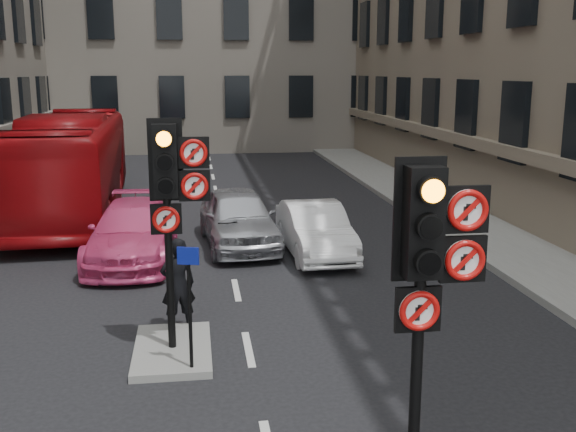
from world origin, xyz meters
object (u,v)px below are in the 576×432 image
object	(u,v)px
signal_far	(172,185)
motorcyclist	(178,285)
signal_near	(430,259)
bus_red	(72,165)
motorcycle	(225,236)
car_silver	(238,218)
car_pink	(134,232)
info_sign	(189,291)
car_white	(315,230)

from	to	relation	value
signal_far	motorcyclist	world-z (taller)	signal_far
signal_far	signal_near	bearing A→B (deg)	-56.98
bus_red	motorcycle	size ratio (longest dim) A/B	6.91
car_silver	car_pink	size ratio (longest dim) A/B	0.92
motorcyclist	info_sign	distance (m)	1.89
signal_far	car_silver	xyz separation A→B (m)	(1.41, 6.56, -1.97)
signal_near	motorcycle	world-z (taller)	signal_near
signal_near	bus_red	distance (m)	16.33
car_white	info_sign	world-z (taller)	info_sign
signal_far	car_white	distance (m)	6.61
signal_near	signal_far	world-z (taller)	signal_far
car_pink	info_sign	world-z (taller)	info_sign
signal_far	car_silver	distance (m)	7.00
signal_far	car_pink	distance (m)	6.06
car_white	motorcycle	xyz separation A→B (m)	(-2.16, 0.22, -0.14)
signal_near	car_pink	size ratio (longest dim) A/B	0.77
motorcyclist	info_sign	world-z (taller)	info_sign
motorcyclist	signal_near	bearing A→B (deg)	104.05
car_silver	motorcyclist	size ratio (longest dim) A/B	2.63
car_pink	signal_far	bearing A→B (deg)	-75.73
car_white	info_sign	size ratio (longest dim) A/B	2.08
car_silver	motorcyclist	bearing A→B (deg)	-108.72
car_pink	bus_red	distance (m)	6.07
signal_far	info_sign	world-z (taller)	signal_far
motorcycle	motorcyclist	size ratio (longest dim) A/B	0.99
car_white	car_pink	bearing A→B (deg)	175.24
bus_red	motorcycle	bearing A→B (deg)	-53.99
signal_far	car_white	bearing A→B (deg)	59.57
car_pink	motorcyclist	size ratio (longest dim) A/B	2.85
signal_near	car_pink	xyz separation A→B (m)	(-3.72, 9.60, -1.91)
bus_red	car_white	bearing A→B (deg)	-43.72
motorcycle	car_pink	bearing A→B (deg)	171.03
car_white	info_sign	xyz separation A→B (m)	(-2.97, -6.22, 0.68)
signal_near	car_white	bearing A→B (deg)	86.47
signal_near	info_sign	world-z (taller)	signal_near
bus_red	motorcyclist	xyz separation A→B (m)	(3.39, -10.16, -0.73)
info_sign	motorcyclist	bearing A→B (deg)	112.36
signal_near	bus_red	size ratio (longest dim) A/B	0.32
car_silver	bus_red	distance (m)	6.69
car_pink	bus_red	bearing A→B (deg)	115.18
car_white	motorcyclist	bearing A→B (deg)	-128.07
car_pink	motorcycle	bearing A→B (deg)	3.94
car_silver	car_white	size ratio (longest dim) A/B	1.12
car_white	motorcycle	distance (m)	2.18
car_white	car_silver	bearing A→B (deg)	144.81
car_silver	motorcyclist	world-z (taller)	motorcyclist
info_sign	car_pink	bearing A→B (deg)	117.42
signal_far	info_sign	bearing A→B (deg)	-75.18
car_white	bus_red	distance (m)	8.77
bus_red	motorcyclist	distance (m)	10.73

